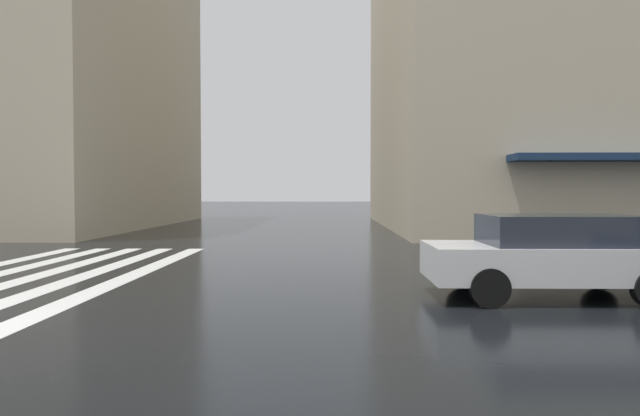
{
  "coord_description": "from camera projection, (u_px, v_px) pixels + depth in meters",
  "views": [
    {
      "loc": [
        -6.75,
        -5.01,
        1.78
      ],
      "look_at": [
        7.25,
        -4.76,
        1.4
      ],
      "focal_mm": 30.51,
      "sensor_mm": 36.0,
      "label": 1
    }
  ],
  "objects": [
    {
      "name": "haussmann_block_corner",
      "position": [
        592.0,
        44.0,
        28.73
      ],
      "size": [
        21.13,
        21.86,
        19.79
      ],
      "color": "beige",
      "rests_on": "ground_plane"
    },
    {
      "name": "zebra_crossing",
      "position": [
        18.0,
        282.0,
        10.9
      ],
      "size": [
        13.0,
        4.5,
        0.01
      ],
      "color": "silver",
      "rests_on": "ground_plane"
    },
    {
      "name": "car_white",
      "position": [
        552.0,
        254.0,
        9.2
      ],
      "size": [
        1.85,
        4.1,
        1.41
      ],
      "color": "silver",
      "rests_on": "ground_plane"
    }
  ]
}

